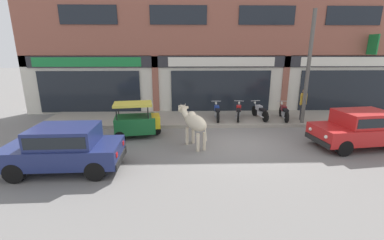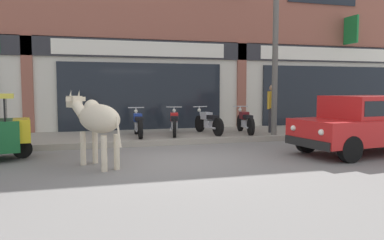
% 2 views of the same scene
% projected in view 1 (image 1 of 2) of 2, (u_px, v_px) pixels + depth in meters
% --- Properties ---
extents(ground_plane, '(90.00, 90.00, 0.00)m').
position_uv_depth(ground_plane, '(237.00, 144.00, 10.50)').
color(ground_plane, slate).
extents(sidewalk, '(19.00, 3.07, 0.17)m').
position_uv_depth(sidewalk, '(224.00, 118.00, 14.08)').
color(sidewalk, gray).
rests_on(sidewalk, ground).
extents(shop_building, '(23.00, 1.40, 9.25)m').
position_uv_depth(shop_building, '(222.00, 37.00, 14.65)').
color(shop_building, '#8E5142').
rests_on(shop_building, ground).
extents(cow, '(1.25, 1.95, 1.61)m').
position_uv_depth(cow, '(194.00, 122.00, 9.99)').
color(cow, beige).
rests_on(cow, ground).
extents(car_0, '(3.75, 2.02, 1.46)m').
position_uv_depth(car_0, '(361.00, 127.00, 9.99)').
color(car_0, black).
rests_on(car_0, ground).
extents(car_1, '(3.65, 1.70, 1.46)m').
position_uv_depth(car_1, '(64.00, 147.00, 8.02)').
color(car_1, black).
rests_on(car_1, ground).
extents(auto_rickshaw, '(2.09, 1.42, 1.52)m').
position_uv_depth(auto_rickshaw, '(137.00, 122.00, 11.27)').
color(auto_rickshaw, black).
rests_on(auto_rickshaw, ground).
extents(motorcycle_0, '(0.52, 1.81, 0.88)m').
position_uv_depth(motorcycle_0, '(217.00, 112.00, 13.48)').
color(motorcycle_0, black).
rests_on(motorcycle_0, sidewalk).
extents(motorcycle_1, '(0.66, 1.79, 0.88)m').
position_uv_depth(motorcycle_1, '(239.00, 112.00, 13.55)').
color(motorcycle_1, black).
rests_on(motorcycle_1, sidewalk).
extents(motorcycle_2, '(0.57, 1.80, 0.88)m').
position_uv_depth(motorcycle_2, '(260.00, 112.00, 13.60)').
color(motorcycle_2, black).
rests_on(motorcycle_2, sidewalk).
extents(motorcycle_3, '(0.56, 1.81, 0.88)m').
position_uv_depth(motorcycle_3, '(284.00, 112.00, 13.49)').
color(motorcycle_3, black).
rests_on(motorcycle_3, sidewalk).
extents(pedestrian, '(0.45, 0.32, 1.60)m').
position_uv_depth(pedestrian, '(303.00, 101.00, 13.30)').
color(pedestrian, '#2D2D33').
rests_on(pedestrian, sidewalk).
extents(utility_pole, '(0.18, 0.18, 5.36)m').
position_uv_depth(utility_pole, '(308.00, 69.00, 12.26)').
color(utility_pole, '#595651').
rests_on(utility_pole, sidewalk).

